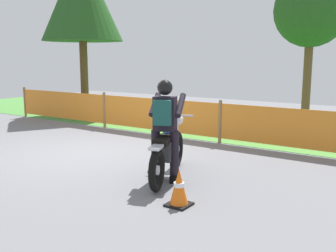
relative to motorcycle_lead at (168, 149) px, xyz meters
name	(u,v)px	position (x,y,z in m)	size (l,w,h in m)	color
ground	(90,153)	(-2.44, 0.51, -0.50)	(24.00, 24.00, 0.02)	slate
grass_verge	(221,117)	(-2.44, 6.79, -0.49)	(24.00, 7.60, 0.01)	#4C8C3D
barrier_fence	(156,115)	(-2.44, 2.99, 0.05)	(11.51, 0.08, 1.05)	olive
tree_near_left	(311,11)	(0.01, 8.33, 3.09)	(2.45, 2.45, 4.84)	brown
motorcycle_lead	(168,149)	(0.00, 0.00, 0.00)	(0.96, 2.03, 1.01)	black
rider_lead	(165,125)	(0.08, -0.22, 0.46)	(0.68, 0.77, 1.69)	black
traffic_cone	(179,188)	(0.88, -1.01, -0.23)	(0.32, 0.32, 0.53)	black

